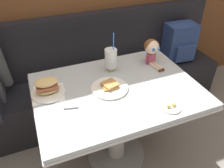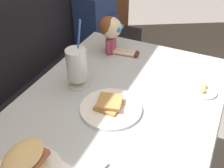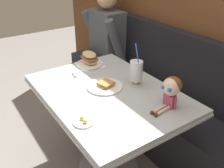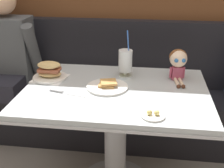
{
  "view_description": "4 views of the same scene",
  "coord_description": "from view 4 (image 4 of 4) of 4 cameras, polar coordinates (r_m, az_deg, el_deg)",
  "views": [
    {
      "loc": [
        -0.48,
        -0.94,
        1.67
      ],
      "look_at": [
        -0.03,
        0.2,
        0.77
      ],
      "focal_mm": 36.14,
      "sensor_mm": 36.0,
      "label": 1
    },
    {
      "loc": [
        -0.83,
        -0.18,
        1.5
      ],
      "look_at": [
        0.04,
        0.22,
        0.8
      ],
      "focal_mm": 45.38,
      "sensor_mm": 36.0,
      "label": 2
    },
    {
      "loc": [
        1.26,
        -0.63,
        1.6
      ],
      "look_at": [
        0.0,
        0.21,
        0.78
      ],
      "focal_mm": 40.74,
      "sensor_mm": 36.0,
      "label": 3
    },
    {
      "loc": [
        0.19,
        -1.43,
        1.47
      ],
      "look_at": [
        -0.02,
        0.15,
        0.78
      ],
      "focal_mm": 47.51,
      "sensor_mm": 36.0,
      "label": 4
    }
  ],
  "objects": [
    {
      "name": "butter_saucer",
      "position": [
        1.49,
        7.9,
        -5.94
      ],
      "size": [
        0.12,
        0.12,
        0.04
      ],
      "color": "white",
      "rests_on": "diner_table"
    },
    {
      "name": "booth_bench",
      "position": [
        2.52,
        2.39,
        -3.72
      ],
      "size": [
        2.6,
        0.48,
        1.0
      ],
      "color": "black",
      "rests_on": "ground"
    },
    {
      "name": "sandwich_plate",
      "position": [
        1.95,
        -11.92,
        2.3
      ],
      "size": [
        0.23,
        0.23,
        0.12
      ],
      "color": "white",
      "rests_on": "diner_table"
    },
    {
      "name": "diner_table",
      "position": [
        1.86,
        0.67,
        -6.49
      ],
      "size": [
        1.11,
        0.81,
        0.74
      ],
      "color": "#B2BCC1",
      "rests_on": "ground"
    },
    {
      "name": "seated_doll",
      "position": [
        1.92,
        12.63,
        4.47
      ],
      "size": [
        0.12,
        0.22,
        0.2
      ],
      "color": "#B74C6B",
      "rests_on": "diner_table"
    },
    {
      "name": "milkshake_glass",
      "position": [
        1.93,
        2.59,
        4.26
      ],
      "size": [
        0.1,
        0.1,
        0.31
      ],
      "color": "silver",
      "rests_on": "diner_table"
    },
    {
      "name": "toast_plate",
      "position": [
        1.78,
        -0.89,
        -0.44
      ],
      "size": [
        0.25,
        0.25,
        0.04
      ],
      "color": "white",
      "rests_on": "diner_table"
    },
    {
      "name": "butter_knife",
      "position": [
        1.75,
        -9.69,
        -1.51
      ],
      "size": [
        0.23,
        0.08,
        0.01
      ],
      "color": "silver",
      "rests_on": "diner_table"
    },
    {
      "name": "diner_patron",
      "position": [
        2.58,
        -19.48,
        5.59
      ],
      "size": [
        0.55,
        0.48,
        0.81
      ],
      "color": "#4C5156",
      "rests_on": "booth_bench"
    }
  ]
}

